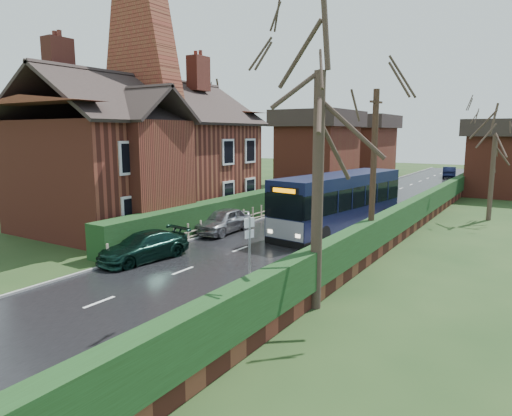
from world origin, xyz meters
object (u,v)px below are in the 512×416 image
Objects in this scene: bus at (339,203)px; telegraph_pole at (373,177)px; brick_house at (146,150)px; car_silver at (224,221)px; bus_stop_sign at (249,244)px; car_green at (144,247)px.

telegraph_pole reaches higher than bus.
car_silver is at bearing -2.37° from brick_house.
brick_house is 5.47× the size of bus_stop_sign.
bus_stop_sign is at bearing -31.60° from brick_house.
car_silver is at bearing 145.65° from bus_stop_sign.
bus reaches higher than car_green.
bus_stop_sign is at bearing -3.14° from car_green.
bus_stop_sign is 6.62m from telegraph_pole.
brick_house reaches higher than car_silver.
bus_stop_sign is (6.50, -7.40, 1.09)m from car_silver.
telegraph_pole is (8.23, 4.82, 2.98)m from car_green.
telegraph_pole reaches higher than bus_stop_sign.
telegraph_pole is at bearing -12.23° from car_silver.
telegraph_pole is at bearing -6.45° from brick_house.
car_green is at bearing -139.42° from telegraph_pole.
bus_stop_sign is (12.43, -7.65, -2.62)m from brick_house.
telegraph_pole is (2.10, 6.00, 1.83)m from bus_stop_sign.
car_green is at bearing -176.54° from bus_stop_sign.
telegraph_pole is at bearing -48.42° from bus.
telegraph_pole is (3.61, -5.42, 2.03)m from bus.
brick_house reaches higher than car_green.
bus is 11.28m from car_green.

